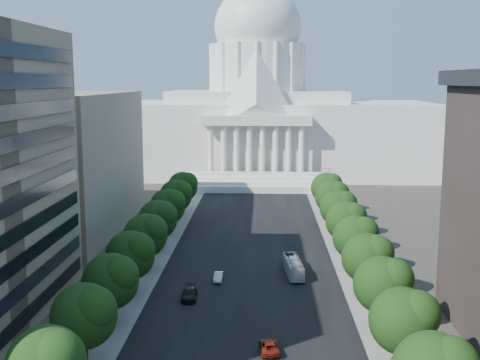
# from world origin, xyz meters

# --- Properties ---
(road_asphalt) EXTENTS (30.00, 260.00, 0.01)m
(road_asphalt) POSITION_xyz_m (0.00, 90.00, 0.00)
(road_asphalt) COLOR black
(road_asphalt) RESTS_ON ground
(sidewalk_left) EXTENTS (8.00, 260.00, 0.02)m
(sidewalk_left) POSITION_xyz_m (-19.00, 90.00, 0.00)
(sidewalk_left) COLOR gray
(sidewalk_left) RESTS_ON ground
(sidewalk_right) EXTENTS (8.00, 260.00, 0.02)m
(sidewalk_right) POSITION_xyz_m (19.00, 90.00, 0.00)
(sidewalk_right) COLOR gray
(sidewalk_right) RESTS_ON ground
(capitol) EXTENTS (120.00, 56.00, 73.00)m
(capitol) POSITION_xyz_m (0.00, 184.89, 20.01)
(capitol) COLOR white
(capitol) RESTS_ON ground
(office_block_left_far) EXTENTS (38.00, 52.00, 30.00)m
(office_block_left_far) POSITION_xyz_m (-48.00, 100.00, 15.00)
(office_block_left_far) COLOR gray
(office_block_left_far) RESTS_ON ground
(tree_l_c) EXTENTS (7.79, 7.60, 9.97)m
(tree_l_c) POSITION_xyz_m (-17.66, 35.81, 6.45)
(tree_l_c) COLOR #33261C
(tree_l_c) RESTS_ON ground
(tree_l_d) EXTENTS (7.79, 7.60, 9.97)m
(tree_l_d) POSITION_xyz_m (-17.66, 47.81, 6.45)
(tree_l_d) COLOR #33261C
(tree_l_d) RESTS_ON ground
(tree_l_e) EXTENTS (7.79, 7.60, 9.97)m
(tree_l_e) POSITION_xyz_m (-17.66, 59.81, 6.45)
(tree_l_e) COLOR #33261C
(tree_l_e) RESTS_ON ground
(tree_l_f) EXTENTS (7.79, 7.60, 9.97)m
(tree_l_f) POSITION_xyz_m (-17.66, 71.81, 6.45)
(tree_l_f) COLOR #33261C
(tree_l_f) RESTS_ON ground
(tree_l_g) EXTENTS (7.79, 7.60, 9.97)m
(tree_l_g) POSITION_xyz_m (-17.66, 83.81, 6.45)
(tree_l_g) COLOR #33261C
(tree_l_g) RESTS_ON ground
(tree_l_h) EXTENTS (7.79, 7.60, 9.97)m
(tree_l_h) POSITION_xyz_m (-17.66, 95.81, 6.45)
(tree_l_h) COLOR #33261C
(tree_l_h) RESTS_ON ground
(tree_l_i) EXTENTS (7.79, 7.60, 9.97)m
(tree_l_i) POSITION_xyz_m (-17.66, 107.81, 6.45)
(tree_l_i) COLOR #33261C
(tree_l_i) RESTS_ON ground
(tree_l_j) EXTENTS (7.79, 7.60, 9.97)m
(tree_l_j) POSITION_xyz_m (-17.66, 119.81, 6.45)
(tree_l_j) COLOR #33261C
(tree_l_j) RESTS_ON ground
(tree_r_c) EXTENTS (7.79, 7.60, 9.97)m
(tree_r_c) POSITION_xyz_m (18.34, 35.81, 6.45)
(tree_r_c) COLOR #33261C
(tree_r_c) RESTS_ON ground
(tree_r_d) EXTENTS (7.79, 7.60, 9.97)m
(tree_r_d) POSITION_xyz_m (18.34, 47.81, 6.45)
(tree_r_d) COLOR #33261C
(tree_r_d) RESTS_ON ground
(tree_r_e) EXTENTS (7.79, 7.60, 9.97)m
(tree_r_e) POSITION_xyz_m (18.34, 59.81, 6.45)
(tree_r_e) COLOR #33261C
(tree_r_e) RESTS_ON ground
(tree_r_f) EXTENTS (7.79, 7.60, 9.97)m
(tree_r_f) POSITION_xyz_m (18.34, 71.81, 6.45)
(tree_r_f) COLOR #33261C
(tree_r_f) RESTS_ON ground
(tree_r_g) EXTENTS (7.79, 7.60, 9.97)m
(tree_r_g) POSITION_xyz_m (18.34, 83.81, 6.45)
(tree_r_g) COLOR #33261C
(tree_r_g) RESTS_ON ground
(tree_r_h) EXTENTS (7.79, 7.60, 9.97)m
(tree_r_h) POSITION_xyz_m (18.34, 95.81, 6.45)
(tree_r_h) COLOR #33261C
(tree_r_h) RESTS_ON ground
(tree_r_i) EXTENTS (7.79, 7.60, 9.97)m
(tree_r_i) POSITION_xyz_m (18.34, 107.81, 6.45)
(tree_r_i) COLOR #33261C
(tree_r_i) RESTS_ON ground
(tree_r_j) EXTENTS (7.79, 7.60, 9.97)m
(tree_r_j) POSITION_xyz_m (18.34, 119.81, 6.45)
(tree_r_j) COLOR #33261C
(tree_r_j) RESTS_ON ground
(streetlight_b) EXTENTS (2.61, 0.44, 9.00)m
(streetlight_b) POSITION_xyz_m (19.90, 35.00, 5.82)
(streetlight_b) COLOR gray
(streetlight_b) RESTS_ON ground
(streetlight_c) EXTENTS (2.61, 0.44, 9.00)m
(streetlight_c) POSITION_xyz_m (19.90, 60.00, 5.82)
(streetlight_c) COLOR gray
(streetlight_c) RESTS_ON ground
(streetlight_d) EXTENTS (2.61, 0.44, 9.00)m
(streetlight_d) POSITION_xyz_m (19.90, 85.00, 5.82)
(streetlight_d) COLOR gray
(streetlight_d) RESTS_ON ground
(streetlight_e) EXTENTS (2.61, 0.44, 9.00)m
(streetlight_e) POSITION_xyz_m (19.90, 110.00, 5.82)
(streetlight_e) COLOR gray
(streetlight_e) RESTS_ON ground
(streetlight_f) EXTENTS (2.61, 0.44, 9.00)m
(streetlight_f) POSITION_xyz_m (19.90, 135.00, 5.82)
(streetlight_f) COLOR gray
(streetlight_f) RESTS_ON ground
(car_silver) EXTENTS (1.45, 4.11, 1.35)m
(car_silver) POSITION_xyz_m (-4.96, 66.52, 0.68)
(car_silver) COLOR #B8BAC0
(car_silver) RESTS_ON ground
(car_red) EXTENTS (2.68, 5.06, 1.36)m
(car_red) POSITION_xyz_m (3.21, 40.58, 0.68)
(car_red) COLOR maroon
(car_red) RESTS_ON ground
(car_dark_b) EXTENTS (2.36, 5.42, 1.55)m
(car_dark_b) POSITION_xyz_m (-8.70, 58.06, 0.78)
(car_dark_b) COLOR black
(car_dark_b) RESTS_ON ground
(city_bus) EXTENTS (3.35, 10.54, 2.89)m
(city_bus) POSITION_xyz_m (7.54, 70.17, 1.44)
(city_bus) COLOR silver
(city_bus) RESTS_ON ground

